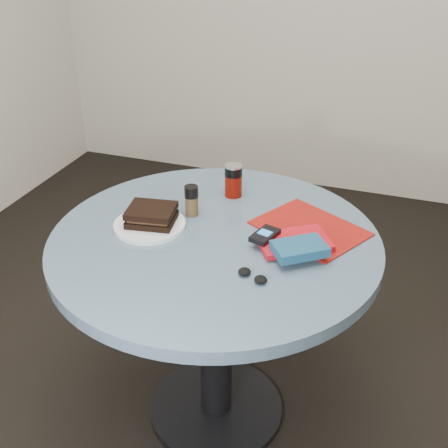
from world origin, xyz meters
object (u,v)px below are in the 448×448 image
(headphones, at_px, (252,276))
(red_book, at_px, (294,242))
(novel, at_px, (300,249))
(mp3_player, at_px, (265,235))
(pepper_grinder, at_px, (192,200))
(magazine, at_px, (310,228))
(sandwich, at_px, (152,215))
(plate, at_px, (150,225))
(table, at_px, (215,281))
(soda_can, at_px, (233,180))

(headphones, bearing_deg, red_book, 71.47)
(novel, height_order, mp3_player, novel)
(pepper_grinder, distance_m, magazine, 0.38)
(pepper_grinder, bearing_deg, mp3_player, -19.53)
(pepper_grinder, relative_size, magazine, 0.32)
(magazine, bearing_deg, sandwich, -134.44)
(magazine, bearing_deg, plate, -133.65)
(red_book, relative_size, novel, 1.40)
(table, height_order, sandwich, sandwich)
(plate, distance_m, red_book, 0.45)
(magazine, bearing_deg, headphones, -78.02)
(plate, bearing_deg, red_book, 5.19)
(sandwich, bearing_deg, magazine, 16.94)
(table, xyz_separation_m, sandwich, (-0.21, -0.00, 0.20))
(plate, height_order, novel, novel)
(sandwich, distance_m, pepper_grinder, 0.14)
(pepper_grinder, distance_m, mp3_player, 0.29)
(table, relative_size, novel, 6.83)
(plate, relative_size, novel, 1.52)
(magazine, bearing_deg, table, -123.48)
(sandwich, height_order, soda_can, soda_can)
(red_book, bearing_deg, soda_can, 104.28)
(sandwich, xyz_separation_m, mp3_player, (0.36, 0.01, -0.01))
(table, xyz_separation_m, soda_can, (-0.03, 0.28, 0.22))
(table, distance_m, plate, 0.27)
(headphones, bearing_deg, table, 134.95)
(magazine, bearing_deg, red_book, -74.54)
(pepper_grinder, bearing_deg, table, -42.14)
(red_book, relative_size, headphones, 2.12)
(magazine, bearing_deg, soda_can, -176.62)
(plate, relative_size, magazine, 0.71)
(sandwich, distance_m, novel, 0.47)
(pepper_grinder, distance_m, headphones, 0.40)
(novel, bearing_deg, sandwich, 139.03)
(soda_can, bearing_deg, plate, -121.37)
(pepper_grinder, relative_size, headphones, 1.04)
(soda_can, height_order, magazine, soda_can)
(plate, height_order, mp3_player, mp3_player)
(pepper_grinder, height_order, red_book, pepper_grinder)
(table, xyz_separation_m, headphones, (0.17, -0.17, 0.17))
(soda_can, bearing_deg, headphones, -65.63)
(soda_can, distance_m, pepper_grinder, 0.19)
(sandwich, height_order, pepper_grinder, pepper_grinder)
(novel, distance_m, mp3_player, 0.12)
(table, bearing_deg, magazine, 27.90)
(plate, bearing_deg, sandwich, 61.17)
(magazine, relative_size, red_book, 1.53)
(table, distance_m, red_book, 0.30)
(novel, relative_size, mp3_player, 1.37)
(magazine, relative_size, headphones, 3.24)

